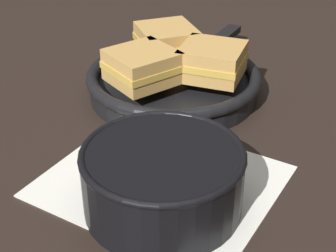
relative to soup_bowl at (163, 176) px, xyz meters
name	(u,v)px	position (x,y,z in m)	size (l,w,h in m)	color
ground_plane	(166,164)	(-0.04, 0.07, -0.04)	(4.00, 4.00, 0.00)	black
napkin	(161,180)	(-0.03, 0.04, -0.04)	(0.27, 0.24, 0.00)	white
soup_bowl	(163,176)	(0.00, 0.00, 0.00)	(0.17, 0.17, 0.07)	black
spoon	(181,176)	(-0.01, 0.05, -0.03)	(0.17, 0.03, 0.01)	#B7B7BC
skillet	(174,82)	(-0.14, 0.23, -0.02)	(0.26, 0.37, 0.04)	black
sandwich_near_left	(167,41)	(-0.18, 0.27, 0.02)	(0.12, 0.12, 0.05)	tan
sandwich_near_right	(142,66)	(-0.16, 0.17, 0.02)	(0.11, 0.11, 0.05)	tan
sandwich_far_left	(212,61)	(-0.09, 0.24, 0.02)	(0.11, 0.11, 0.05)	tan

